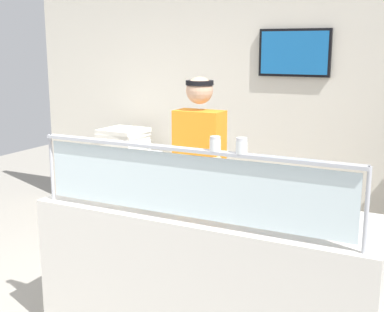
{
  "coord_description": "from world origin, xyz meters",
  "views": [
    {
      "loc": [
        2.49,
        -2.53,
        1.99
      ],
      "look_at": [
        0.99,
        0.42,
        1.28
      ],
      "focal_mm": 48.02,
      "sensor_mm": 36.0,
      "label": 1
    }
  ],
  "objects_px": {
    "pizza_tray": "(168,199)",
    "pizza_box_stack": "(123,141)",
    "pepper_flake_shaker": "(242,147)",
    "parmesan_shaker": "(215,145)",
    "worker_figure": "(199,173)",
    "pizza_server": "(166,196)"
  },
  "relations": [
    {
      "from": "pizza_tray",
      "to": "pizza_box_stack",
      "type": "relative_size",
      "value": 0.94
    },
    {
      "from": "pepper_flake_shaker",
      "to": "pizza_box_stack",
      "type": "bearing_deg",
      "value": 136.94
    },
    {
      "from": "pizza_tray",
      "to": "parmesan_shaker",
      "type": "xyz_separation_m",
      "value": [
        0.5,
        -0.33,
        0.48
      ]
    },
    {
      "from": "parmesan_shaker",
      "to": "pepper_flake_shaker",
      "type": "relative_size",
      "value": 0.95
    },
    {
      "from": "pepper_flake_shaker",
      "to": "worker_figure",
      "type": "xyz_separation_m",
      "value": [
        -0.72,
        0.95,
        -0.44
      ]
    },
    {
      "from": "parmesan_shaker",
      "to": "worker_figure",
      "type": "relative_size",
      "value": 0.05
    },
    {
      "from": "pepper_flake_shaker",
      "to": "pizza_box_stack",
      "type": "relative_size",
      "value": 0.18
    },
    {
      "from": "pizza_tray",
      "to": "worker_figure",
      "type": "bearing_deg",
      "value": 95.74
    },
    {
      "from": "pizza_tray",
      "to": "worker_figure",
      "type": "height_order",
      "value": "worker_figure"
    },
    {
      "from": "pizza_server",
      "to": "worker_figure",
      "type": "height_order",
      "value": "worker_figure"
    },
    {
      "from": "pizza_tray",
      "to": "pizza_box_stack",
      "type": "height_order",
      "value": "pizza_box_stack"
    },
    {
      "from": "parmesan_shaker",
      "to": "worker_figure",
      "type": "bearing_deg",
      "value": 120.64
    },
    {
      "from": "parmesan_shaker",
      "to": "worker_figure",
      "type": "height_order",
      "value": "worker_figure"
    },
    {
      "from": "pizza_server",
      "to": "pizza_box_stack",
      "type": "xyz_separation_m",
      "value": [
        -1.57,
        1.77,
        -0.03
      ]
    },
    {
      "from": "pizza_tray",
      "to": "parmesan_shaker",
      "type": "distance_m",
      "value": 0.77
    },
    {
      "from": "parmesan_shaker",
      "to": "pizza_box_stack",
      "type": "height_order",
      "value": "parmesan_shaker"
    },
    {
      "from": "pizza_tray",
      "to": "pepper_flake_shaker",
      "type": "relative_size",
      "value": 5.14
    },
    {
      "from": "pizza_server",
      "to": "pizza_box_stack",
      "type": "bearing_deg",
      "value": 123.4
    },
    {
      "from": "pizza_server",
      "to": "parmesan_shaker",
      "type": "xyz_separation_m",
      "value": [
        0.5,
        -0.31,
        0.45
      ]
    },
    {
      "from": "pizza_server",
      "to": "pepper_flake_shaker",
      "type": "relative_size",
      "value": 3.16
    },
    {
      "from": "pizza_server",
      "to": "worker_figure",
      "type": "xyz_separation_m",
      "value": [
        -0.07,
        0.64,
        0.02
      ]
    },
    {
      "from": "pizza_tray",
      "to": "worker_figure",
      "type": "distance_m",
      "value": 0.63
    }
  ]
}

